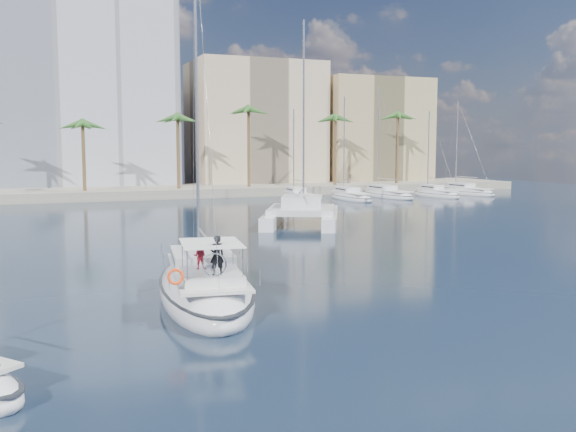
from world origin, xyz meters
name	(u,v)px	position (x,y,z in m)	size (l,w,h in m)	color
ground	(289,289)	(0.00, 0.00, 0.00)	(160.00, 160.00, 0.00)	black
quay	(124,192)	(0.00, 61.00, 0.60)	(120.00, 14.00, 1.20)	gray
building_modern	(25,97)	(-12.00, 73.00, 14.00)	(42.00, 16.00, 28.00)	white
building_beige	(255,126)	(22.00, 70.00, 10.00)	(20.00, 14.00, 20.00)	tan
building_tan_right	(371,133)	(42.00, 68.00, 9.00)	(18.00, 12.00, 18.00)	tan
palm_centre	(126,120)	(0.00, 57.00, 10.28)	(3.60, 3.60, 12.30)	brown
palm_right	(360,123)	(34.00, 57.00, 10.28)	(3.60, 3.60, 12.30)	brown
main_sloop	(205,287)	(-4.35, -0.58, 0.55)	(5.82, 13.11, 18.78)	white
catamaran	(302,211)	(10.69, 23.73, 1.16)	(11.10, 13.89, 18.07)	white
seagull	(189,260)	(-4.12, 3.42, 1.11)	(1.23, 0.53, 0.23)	silver
moored_yacht_a	(298,200)	(20.00, 47.00, 0.00)	(2.72, 9.35, 11.90)	white
moored_yacht_b	(351,200)	(26.50, 45.00, 0.00)	(3.14, 10.78, 13.72)	white
moored_yacht_c	(387,197)	(33.00, 47.00, 0.00)	(3.55, 12.21, 15.54)	white
moored_yacht_d	(436,197)	(39.50, 45.00, 0.00)	(2.72, 9.35, 11.90)	white
moored_yacht_e	(466,194)	(46.00, 47.00, 0.00)	(3.14, 10.78, 13.72)	white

